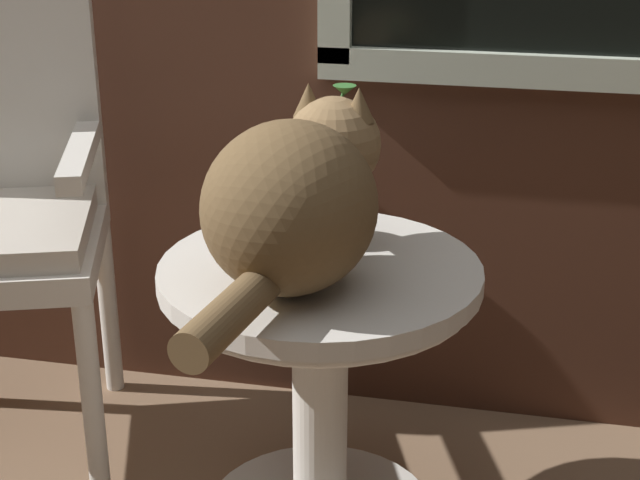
# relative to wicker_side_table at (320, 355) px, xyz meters

# --- Properties ---
(wicker_side_table) EXTENTS (0.59, 0.59, 0.58)m
(wicker_side_table) POSITION_rel_wicker_side_table_xyz_m (0.00, 0.00, 0.00)
(wicker_side_table) COLOR silver
(wicker_side_table) RESTS_ON ground_plane
(cat) EXTENTS (0.34, 0.66, 0.31)m
(cat) POSITION_rel_wicker_side_table_xyz_m (-0.03, -0.08, 0.34)
(cat) COLOR brown
(cat) RESTS_ON wicker_side_table
(pewter_vase_with_ivy) EXTENTS (0.12, 0.11, 0.30)m
(pewter_vase_with_ivy) POSITION_rel_wicker_side_table_xyz_m (-0.03, 0.12, 0.27)
(pewter_vase_with_ivy) COLOR #99999E
(pewter_vase_with_ivy) RESTS_ON wicker_side_table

